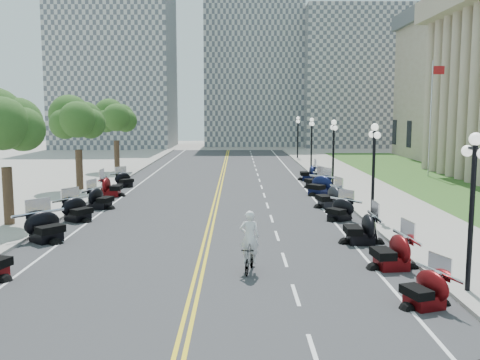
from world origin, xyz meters
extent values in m
plane|color=gray|center=(0.00, 0.00, 0.00)|extent=(160.00, 160.00, 0.00)
cube|color=#333335|center=(0.00, 10.00, 0.00)|extent=(16.00, 90.00, 0.01)
cube|color=yellow|center=(-0.12, 10.00, 0.01)|extent=(0.12, 90.00, 0.00)
cube|color=yellow|center=(0.12, 10.00, 0.01)|extent=(0.12, 90.00, 0.00)
cube|color=white|center=(6.40, 10.00, 0.01)|extent=(0.12, 90.00, 0.00)
cube|color=white|center=(-6.40, 10.00, 0.01)|extent=(0.12, 90.00, 0.00)
cube|color=white|center=(3.20, -12.00, 0.01)|extent=(0.12, 2.00, 0.00)
cube|color=white|center=(3.20, -8.00, 0.01)|extent=(0.12, 2.00, 0.00)
cube|color=white|center=(3.20, -4.00, 0.01)|extent=(0.12, 2.00, 0.00)
cube|color=white|center=(3.20, 0.00, 0.01)|extent=(0.12, 2.00, 0.00)
cube|color=white|center=(3.20, 4.00, 0.01)|extent=(0.12, 2.00, 0.00)
cube|color=white|center=(3.20, 8.00, 0.01)|extent=(0.12, 2.00, 0.00)
cube|color=white|center=(3.20, 12.00, 0.01)|extent=(0.12, 2.00, 0.00)
cube|color=white|center=(3.20, 16.00, 0.01)|extent=(0.12, 2.00, 0.00)
cube|color=white|center=(3.20, 20.00, 0.01)|extent=(0.12, 2.00, 0.00)
cube|color=white|center=(3.20, 24.00, 0.01)|extent=(0.12, 2.00, 0.00)
cube|color=white|center=(3.20, 28.00, 0.01)|extent=(0.12, 2.00, 0.00)
cube|color=white|center=(3.20, 32.00, 0.01)|extent=(0.12, 2.00, 0.00)
cube|color=white|center=(3.20, 36.00, 0.01)|extent=(0.12, 2.00, 0.00)
cube|color=white|center=(3.20, 40.00, 0.01)|extent=(0.12, 2.00, 0.00)
cube|color=white|center=(3.20, 44.00, 0.01)|extent=(0.12, 2.00, 0.00)
cube|color=white|center=(3.20, 48.00, 0.01)|extent=(0.12, 2.00, 0.00)
cube|color=white|center=(3.20, 52.00, 0.01)|extent=(0.12, 2.00, 0.00)
cube|color=#9E9991|center=(10.50, 10.00, 0.07)|extent=(5.00, 90.00, 0.15)
cube|color=#9E9991|center=(-10.50, 10.00, 0.07)|extent=(5.00, 90.00, 0.15)
cube|color=#356023|center=(17.50, 18.00, 0.05)|extent=(9.00, 60.00, 0.10)
cube|color=gray|center=(-18.00, 62.00, 13.00)|extent=(18.00, 14.00, 26.00)
cube|color=gray|center=(4.00, 68.00, 15.00)|extent=(16.00, 12.00, 30.00)
cube|color=gray|center=(22.00, 65.00, 11.00)|extent=(20.00, 14.00, 22.00)
imported|color=#A51414|center=(1.79, -5.63, 0.48)|extent=(0.76, 1.65, 0.96)
imported|color=silver|center=(1.79, -5.63, 1.91)|extent=(0.69, 0.46, 1.90)
camera|label=1|loc=(1.38, -24.17, 5.74)|focal=40.00mm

